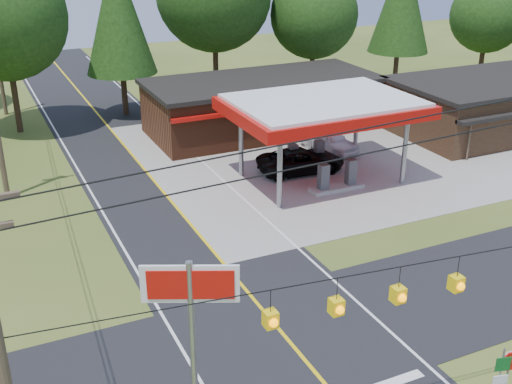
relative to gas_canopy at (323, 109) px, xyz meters
name	(u,v)px	position (x,y,z in m)	size (l,w,h in m)	color
ground	(287,340)	(-9.00, -13.00, -4.27)	(120.00, 120.00, 0.00)	#41581F
main_highway	(287,339)	(-9.00, -13.00, -4.26)	(8.00, 120.00, 0.02)	black
cross_road	(287,339)	(-9.00, -13.00, -4.25)	(70.00, 7.00, 0.02)	black
lane_center_yellow	(287,339)	(-9.00, -13.00, -4.24)	(0.15, 110.00, 0.00)	yellow
gas_canopy	(323,109)	(0.00, 0.00, 0.00)	(10.60, 7.40, 4.88)	gray
convenience_store	(263,104)	(1.00, 9.98, -2.35)	(16.40, 7.55, 3.80)	#552B18
utility_pole_near_left	(5,382)	(-18.50, -18.00, 0.93)	(1.80, 0.30, 10.00)	#473828
overhead_beacons	(369,275)	(-10.00, -19.00, 1.95)	(17.04, 2.04, 1.03)	black
treeline_backdrop	(127,32)	(-8.18, 11.01, 3.22)	(70.27, 51.59, 13.30)	#332316
suv_car	(301,161)	(-0.50, 1.50, -3.53)	(5.28, 5.28, 1.47)	black
sedan_car	(330,140)	(3.00, 4.00, -3.52)	(4.36, 4.36, 1.49)	white
big_stop_sign	(192,322)	(-14.00, -17.16, 0.62)	(2.26, 1.09, 6.60)	gray
octagonal_stop_sign	(510,366)	(-4.50, -19.01, -2.63)	(0.77, 0.15, 2.21)	gray
route_sign_post	(501,375)	(-4.83, -19.02, -2.85)	(0.48, 0.15, 2.37)	gray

